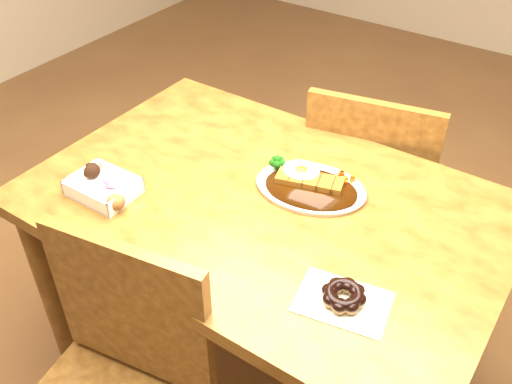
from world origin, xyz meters
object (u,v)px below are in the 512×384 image
Objects in this scene: chair_far at (370,187)px; pon_de_ring at (344,296)px; katsu_curry_plate at (309,184)px; table at (265,228)px; donut_box at (101,186)px.

chair_far is 4.09× the size of pon_de_ring.
chair_far is 0.82m from pon_de_ring.
katsu_curry_plate is 1.50× the size of pon_de_ring.
katsu_curry_plate is at bearing 77.47° from chair_far.
katsu_curry_plate is at bearing 55.15° from table.
pon_de_ring is at bearing -49.36° from katsu_curry_plate.
table is 5.64× the size of pon_de_ring.
donut_box is (-0.43, -0.75, 0.30)m from chair_far.
table is 1.38× the size of chair_far.
donut_box is 0.68m from pon_de_ring.
pon_de_ring is (0.25, -0.29, 0.00)m from katsu_curry_plate.
donut_box is at bearing -148.91° from table.
table is 0.39m from pon_de_ring.
katsu_curry_plate is 0.53m from donut_box.
chair_far is at bearing 81.96° from table.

